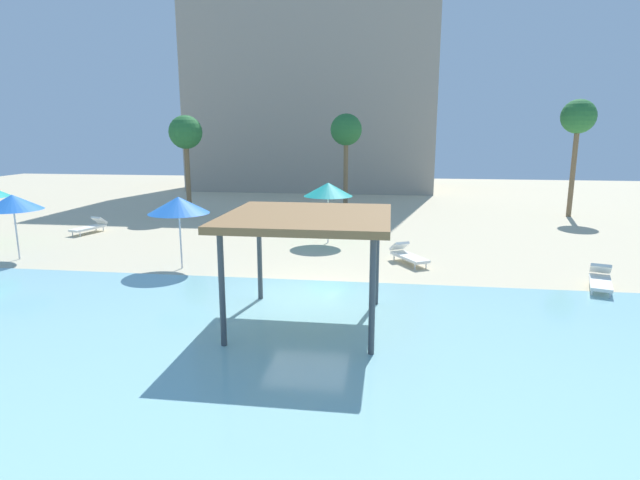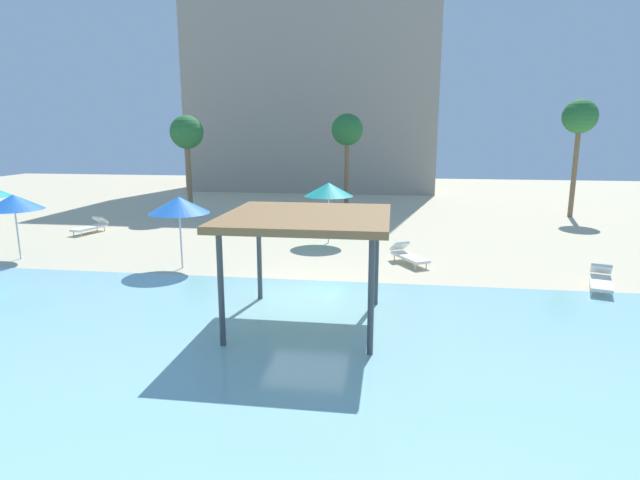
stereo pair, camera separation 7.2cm
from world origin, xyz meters
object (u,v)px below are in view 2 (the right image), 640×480
(beach_umbrella_blue_2, at_px, (14,202))
(beach_umbrella_teal_3, at_px, (329,189))
(lounge_chair_1, at_px, (408,255))
(shade_pavilion, at_px, (307,221))
(lounge_chair_0, at_px, (92,226))
(palm_tree_2, at_px, (347,132))
(lounge_chair_2, at_px, (601,280))
(palm_tree_1, at_px, (187,134))
(beach_umbrella_blue_1, at_px, (179,205))
(palm_tree_0, at_px, (580,120))

(beach_umbrella_blue_2, bearing_deg, beach_umbrella_teal_3, 21.93)
(lounge_chair_1, bearing_deg, beach_umbrella_teal_3, -163.88)
(shade_pavilion, xyz_separation_m, lounge_chair_0, (-12.41, 10.42, -2.35))
(shade_pavilion, distance_m, palm_tree_2, 19.27)
(beach_umbrella_teal_3, distance_m, lounge_chair_1, 5.08)
(lounge_chair_2, distance_m, palm_tree_1, 22.32)
(beach_umbrella_blue_1, xyz_separation_m, lounge_chair_1, (8.10, 1.86, -1.98))
(palm_tree_2, bearing_deg, lounge_chair_2, -58.14)
(lounge_chair_2, relative_size, palm_tree_1, 0.35)
(shade_pavilion, distance_m, lounge_chair_1, 7.53)
(beach_umbrella_blue_1, bearing_deg, palm_tree_1, 110.56)
(palm_tree_2, bearing_deg, shade_pavilion, -87.80)
(beach_umbrella_blue_1, xyz_separation_m, lounge_chair_0, (-7.02, 5.67, -1.98))
(shade_pavilion, xyz_separation_m, beach_umbrella_blue_2, (-12.17, 5.17, -0.46))
(lounge_chair_2, xyz_separation_m, palm_tree_1, (-18.27, 12.07, 4.35))
(lounge_chair_0, distance_m, lounge_chair_2, 21.94)
(shade_pavilion, xyz_separation_m, palm_tree_0, (12.33, 18.78, 2.81))
(palm_tree_1, distance_m, palm_tree_2, 9.42)
(beach_umbrella_teal_3, bearing_deg, lounge_chair_2, -31.48)
(beach_umbrella_teal_3, bearing_deg, palm_tree_2, 90.33)
(beach_umbrella_blue_2, distance_m, lounge_chair_1, 15.07)
(beach_umbrella_blue_2, height_order, lounge_chair_0, beach_umbrella_blue_2)
(lounge_chair_1, relative_size, palm_tree_2, 0.33)
(beach_umbrella_teal_3, relative_size, lounge_chair_2, 1.34)
(palm_tree_1, bearing_deg, lounge_chair_1, -37.68)
(beach_umbrella_blue_1, xyz_separation_m, palm_tree_0, (17.72, 14.02, 3.18))
(palm_tree_1, bearing_deg, lounge_chair_2, -33.44)
(shade_pavilion, height_order, beach_umbrella_blue_2, shade_pavilion)
(beach_umbrella_blue_1, relative_size, lounge_chair_1, 1.35)
(beach_umbrella_teal_3, distance_m, palm_tree_2, 9.65)
(beach_umbrella_blue_1, xyz_separation_m, beach_umbrella_blue_2, (-6.78, 0.41, -0.09))
(beach_umbrella_blue_1, bearing_deg, lounge_chair_2, -2.62)
(beach_umbrella_blue_1, relative_size, lounge_chair_0, 1.31)
(lounge_chair_0, bearing_deg, lounge_chair_2, 87.50)
(lounge_chair_1, bearing_deg, lounge_chair_2, 36.28)
(beach_umbrella_teal_3, xyz_separation_m, palm_tree_0, (13.01, 8.98, 3.12))
(shade_pavilion, height_order, lounge_chair_0, shade_pavilion)
(beach_umbrella_teal_3, distance_m, lounge_chair_0, 11.92)
(beach_umbrella_blue_1, relative_size, palm_tree_1, 0.45)
(palm_tree_1, bearing_deg, palm_tree_2, 18.29)
(shade_pavilion, xyz_separation_m, beach_umbrella_blue_1, (-5.39, 4.76, -0.38))
(shade_pavilion, height_order, beach_umbrella_blue_1, shade_pavilion)
(beach_umbrella_teal_3, relative_size, lounge_chair_1, 1.38)
(shade_pavilion, distance_m, lounge_chair_2, 9.82)
(lounge_chair_2, bearing_deg, beach_umbrella_blue_1, -74.24)
(palm_tree_1, xyz_separation_m, palm_tree_2, (8.94, 2.95, 0.14))
(beach_umbrella_blue_1, distance_m, lounge_chair_1, 8.54)
(beach_umbrella_blue_2, bearing_deg, lounge_chair_0, 92.63)
(palm_tree_2, bearing_deg, palm_tree_0, -1.56)
(lounge_chair_0, bearing_deg, lounge_chair_1, 90.08)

